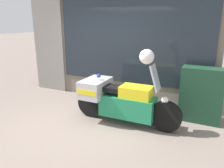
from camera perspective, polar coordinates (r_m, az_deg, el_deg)
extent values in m
plane|color=gray|center=(4.84, -9.56, -10.37)|extent=(60.00, 60.00, 0.00)
cube|color=#6B6056|center=(6.06, 0.81, 15.32)|extent=(5.39, 0.40, 4.10)
cube|color=gray|center=(7.26, -15.24, 14.93)|extent=(1.08, 0.55, 4.10)
cube|color=#1E262D|center=(5.66, 4.69, 15.70)|extent=(4.08, 0.02, 3.10)
cube|color=slate|center=(6.18, 4.72, -1.45)|extent=(3.86, 0.30, 0.55)
cube|color=silver|center=(6.09, 5.40, 7.28)|extent=(3.86, 0.02, 1.35)
cube|color=beige|center=(5.89, 5.09, 13.51)|extent=(3.86, 0.30, 0.02)
cube|color=#195623|center=(6.49, -6.38, 14.08)|extent=(0.18, 0.04, 0.06)
cube|color=#C68E19|center=(6.07, 1.03, 14.02)|extent=(0.18, 0.04, 0.06)
cube|color=maroon|center=(5.75, 9.38, 13.69)|extent=(0.18, 0.04, 0.06)
cube|color=black|center=(5.56, 18.48, 13.01)|extent=(0.18, 0.04, 0.06)
cube|color=#2D8E42|center=(6.52, -5.16, 3.21)|extent=(0.19, 0.03, 0.27)
cube|color=white|center=(6.01, 4.58, 2.10)|extent=(0.19, 0.01, 0.27)
cube|color=yellow|center=(5.70, 15.71, 0.76)|extent=(0.19, 0.04, 0.27)
cylinder|color=black|center=(4.51, 13.88, -8.26)|extent=(0.63, 0.15, 0.63)
cylinder|color=black|center=(5.07, -5.46, -5.03)|extent=(0.63, 0.15, 0.63)
cube|color=#1E8456|center=(4.67, 4.11, -5.79)|extent=(1.17, 0.48, 0.45)
cube|color=yellow|center=(4.50, 6.33, -2.26)|extent=(0.64, 0.43, 0.27)
cube|color=black|center=(4.65, 1.16, -1.26)|extent=(0.68, 0.36, 0.10)
cube|color=#B7B7BC|center=(4.88, -4.30, -0.95)|extent=(0.52, 0.80, 0.38)
cube|color=yellow|center=(4.88, -4.30, -0.95)|extent=(0.47, 0.81, 0.11)
cube|color=#B2BCC6|center=(4.30, 11.26, 1.58)|extent=(0.19, 0.33, 0.51)
sphere|color=white|center=(4.39, 13.64, -4.13)|extent=(0.14, 0.14, 0.14)
sphere|color=blue|center=(4.76, -3.48, 2.14)|extent=(0.09, 0.09, 0.09)
cube|color=#193D28|center=(5.10, 22.29, -2.67)|extent=(0.87, 0.41, 1.20)
sphere|color=white|center=(4.27, 9.07, 7.07)|extent=(0.29, 0.29, 0.29)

